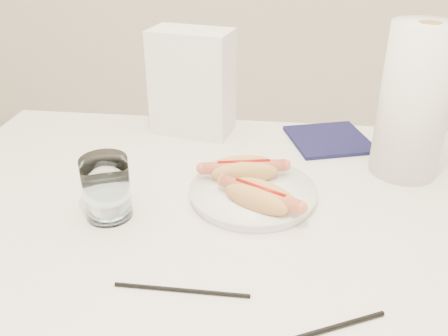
# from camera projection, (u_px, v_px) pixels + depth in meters

# --- Properties ---
(table) EXTENTS (1.20, 0.80, 0.75)m
(table) POSITION_uv_depth(u_px,v_px,m) (238.00, 237.00, 0.87)
(table) COLOR white
(table) RESTS_ON ground
(plate) EXTENTS (0.26, 0.26, 0.02)m
(plate) POSITION_uv_depth(u_px,v_px,m) (253.00, 194.00, 0.87)
(plate) COLOR white
(plate) RESTS_ON table
(hotdog_left) EXTENTS (0.15, 0.08, 0.04)m
(hotdog_left) POSITION_uv_depth(u_px,v_px,m) (244.00, 170.00, 0.89)
(hotdog_left) COLOR tan
(hotdog_left) RESTS_ON plate
(hotdog_right) EXTENTS (0.14, 0.11, 0.04)m
(hotdog_right) POSITION_uv_depth(u_px,v_px,m) (260.00, 196.00, 0.81)
(hotdog_right) COLOR #DD9E56
(hotdog_right) RESTS_ON plate
(water_glass) EXTENTS (0.08, 0.08, 0.11)m
(water_glass) POSITION_uv_depth(u_px,v_px,m) (107.00, 188.00, 0.80)
(water_glass) COLOR white
(water_glass) RESTS_ON table
(chopstick_near) EXTENTS (0.19, 0.01, 0.01)m
(chopstick_near) POSITION_uv_depth(u_px,v_px,m) (182.00, 290.00, 0.66)
(chopstick_near) COLOR black
(chopstick_near) RESTS_ON table
(chopstick_far) EXTENTS (0.19, 0.10, 0.01)m
(chopstick_far) POSITION_uv_depth(u_px,v_px,m) (310.00, 334.00, 0.59)
(chopstick_far) COLOR black
(chopstick_far) RESTS_ON table
(napkin_box) EXTENTS (0.19, 0.13, 0.23)m
(napkin_box) POSITION_uv_depth(u_px,v_px,m) (192.00, 83.00, 1.09)
(napkin_box) COLOR white
(napkin_box) RESTS_ON table
(navy_napkin) EXTENTS (0.21, 0.21, 0.01)m
(navy_napkin) POSITION_uv_depth(u_px,v_px,m) (329.00, 139.00, 1.09)
(navy_napkin) COLOR #111137
(navy_napkin) RESTS_ON table
(paper_towel_roll) EXTENTS (0.15, 0.15, 0.29)m
(paper_towel_roll) POSITION_uv_depth(u_px,v_px,m) (415.00, 102.00, 0.90)
(paper_towel_roll) COLOR white
(paper_towel_roll) RESTS_ON table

